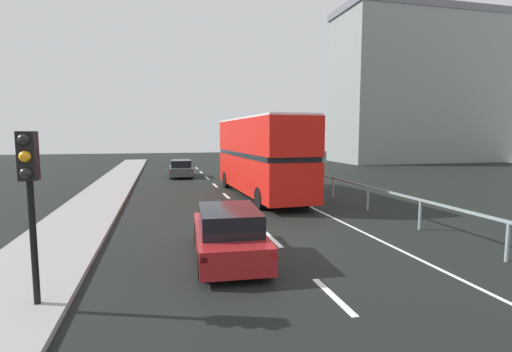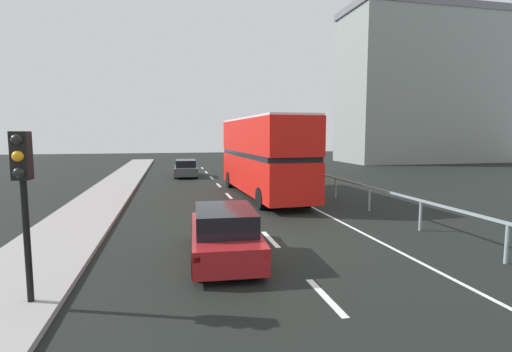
{
  "view_description": "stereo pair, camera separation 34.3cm",
  "coord_description": "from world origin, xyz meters",
  "px_view_note": "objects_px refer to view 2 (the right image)",
  "views": [
    {
      "loc": [
        -3.39,
        -11.11,
        3.34
      ],
      "look_at": [
        0.19,
        3.26,
        1.73
      ],
      "focal_mm": 26.72,
      "sensor_mm": 36.0,
      "label": 1
    },
    {
      "loc": [
        -3.06,
        -11.19,
        3.34
      ],
      "look_at": [
        0.19,
        3.26,
        1.73
      ],
      "focal_mm": 26.72,
      "sensor_mm": 36.0,
      "label": 2
    }
  ],
  "objects_px": {
    "traffic_signal_pole": "(22,175)",
    "sedan_car_ahead": "(186,169)",
    "hatchback_car_near": "(224,234)",
    "double_decker_bus_red": "(263,154)"
  },
  "relations": [
    {
      "from": "hatchback_car_near",
      "to": "traffic_signal_pole",
      "type": "relative_size",
      "value": 1.34
    },
    {
      "from": "traffic_signal_pole",
      "to": "sedan_car_ahead",
      "type": "distance_m",
      "value": 23.21
    },
    {
      "from": "double_decker_bus_red",
      "to": "hatchback_car_near",
      "type": "relative_size",
      "value": 2.38
    },
    {
      "from": "double_decker_bus_red",
      "to": "traffic_signal_pole",
      "type": "height_order",
      "value": "double_decker_bus_red"
    },
    {
      "from": "double_decker_bus_red",
      "to": "hatchback_car_near",
      "type": "bearing_deg",
      "value": -111.75
    },
    {
      "from": "hatchback_car_near",
      "to": "double_decker_bus_red",
      "type": "bearing_deg",
      "value": 74.01
    },
    {
      "from": "traffic_signal_pole",
      "to": "sedan_car_ahead",
      "type": "height_order",
      "value": "traffic_signal_pole"
    },
    {
      "from": "hatchback_car_near",
      "to": "traffic_signal_pole",
      "type": "xyz_separation_m",
      "value": [
        -4.07,
        -2.21,
        1.92
      ]
    },
    {
      "from": "sedan_car_ahead",
      "to": "traffic_signal_pole",
      "type": "bearing_deg",
      "value": -97.97
    },
    {
      "from": "traffic_signal_pole",
      "to": "sedan_car_ahead",
      "type": "bearing_deg",
      "value": 80.41
    }
  ]
}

